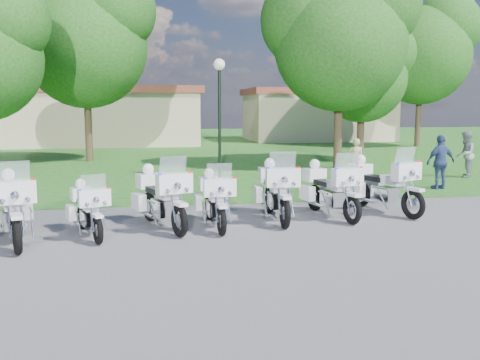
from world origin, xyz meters
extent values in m
plane|color=#5D5D62|center=(0.00, 0.00, 0.00)|extent=(100.00, 100.00, 0.00)
cube|color=#24561B|center=(0.00, 27.00, 0.00)|extent=(100.00, 48.00, 0.01)
torus|color=black|center=(-4.87, -1.46, 0.36)|extent=(0.35, 0.75, 0.74)
torus|color=black|center=(-5.42, 0.34, 0.36)|extent=(0.35, 0.75, 0.74)
cube|color=white|center=(-4.87, -1.48, 0.75)|extent=(0.33, 0.52, 0.08)
cube|color=white|center=(-4.95, -1.22, 1.16)|extent=(0.84, 0.49, 0.44)
cube|color=silver|center=(-4.97, -1.15, 1.55)|extent=(0.63, 0.31, 0.42)
sphere|color=red|center=(-4.59, -1.18, 1.37)|extent=(0.10, 0.10, 0.10)
cube|color=silver|center=(-5.15, -0.54, 0.50)|extent=(0.54, 0.70, 0.38)
cube|color=white|center=(-5.08, -0.79, 0.88)|extent=(0.51, 0.65, 0.24)
cube|color=black|center=(-5.25, -0.22, 0.86)|extent=(0.56, 0.77, 0.13)
cube|color=white|center=(-5.05, 0.28, 0.55)|extent=(0.36, 0.61, 0.40)
cube|color=white|center=(-5.43, 0.37, 1.02)|extent=(0.64, 0.58, 0.35)
sphere|color=white|center=(-5.43, 0.37, 1.31)|extent=(0.29, 0.29, 0.29)
torus|color=black|center=(-3.44, -0.94, 0.29)|extent=(0.30, 0.60, 0.60)
torus|color=black|center=(-3.92, 0.49, 0.29)|extent=(0.30, 0.60, 0.60)
cube|color=white|center=(-3.44, -0.96, 0.61)|extent=(0.28, 0.42, 0.06)
cube|color=white|center=(-3.51, -0.75, 0.93)|extent=(0.68, 0.41, 0.36)
cube|color=silver|center=(-3.52, -0.70, 1.25)|extent=(0.51, 0.26, 0.33)
sphere|color=red|center=(-3.22, -0.71, 1.10)|extent=(0.08, 0.08, 0.08)
sphere|color=#1426E5|center=(-3.76, -0.89, 1.10)|extent=(0.08, 0.08, 0.08)
cube|color=silver|center=(-3.69, -0.21, 0.40)|extent=(0.45, 0.57, 0.30)
cube|color=white|center=(-3.62, -0.41, 0.71)|extent=(0.42, 0.53, 0.20)
cube|color=black|center=(-3.77, 0.04, 0.69)|extent=(0.46, 0.62, 0.11)
cube|color=white|center=(-3.63, 0.45, 0.44)|extent=(0.30, 0.49, 0.32)
cube|color=white|center=(-4.13, 0.28, 0.44)|extent=(0.30, 0.49, 0.32)
cube|color=white|center=(-3.93, 0.52, 0.82)|extent=(0.52, 0.47, 0.28)
sphere|color=white|center=(-3.93, 0.52, 1.05)|extent=(0.23, 0.23, 0.23)
torus|color=black|center=(-1.77, -0.61, 0.36)|extent=(0.38, 0.73, 0.72)
torus|color=black|center=(-2.41, 1.12, 0.36)|extent=(0.38, 0.73, 0.72)
cube|color=white|center=(-1.77, -0.63, 0.73)|extent=(0.35, 0.51, 0.08)
cube|color=white|center=(-1.86, -0.37, 1.13)|extent=(0.82, 0.51, 0.43)
cube|color=silver|center=(-1.88, -0.31, 1.51)|extent=(0.61, 0.33, 0.41)
sphere|color=red|center=(-1.51, -0.32, 1.34)|extent=(0.10, 0.10, 0.10)
sphere|color=#1426E5|center=(-2.16, -0.55, 1.34)|extent=(0.10, 0.10, 0.10)
cube|color=silver|center=(-2.10, 0.28, 0.49)|extent=(0.55, 0.69, 0.37)
cube|color=white|center=(-2.01, 0.03, 0.86)|extent=(0.52, 0.65, 0.24)
cube|color=black|center=(-2.21, 0.58, 0.84)|extent=(0.58, 0.75, 0.13)
cube|color=white|center=(-2.05, 1.08, 0.54)|extent=(0.38, 0.59, 0.39)
cube|color=white|center=(-2.65, 0.85, 0.54)|extent=(0.38, 0.59, 0.39)
cube|color=white|center=(-2.42, 1.15, 0.99)|extent=(0.64, 0.58, 0.35)
sphere|color=white|center=(-2.42, 1.15, 1.27)|extent=(0.28, 0.28, 0.28)
torus|color=black|center=(-0.86, -0.64, 0.32)|extent=(0.16, 0.66, 0.66)
torus|color=black|center=(-0.95, 1.03, 0.32)|extent=(0.16, 0.66, 0.66)
cube|color=white|center=(-0.86, -0.66, 0.67)|extent=(0.20, 0.44, 0.07)
cube|color=white|center=(-0.88, -0.41, 1.03)|extent=(0.72, 0.27, 0.39)
cube|color=silver|center=(-0.88, -0.35, 1.37)|extent=(0.55, 0.15, 0.37)
sphere|color=red|center=(-0.56, -0.46, 1.22)|extent=(0.09, 0.09, 0.09)
sphere|color=#1426E5|center=(-1.19, -0.49, 1.22)|extent=(0.09, 0.09, 0.09)
cube|color=silver|center=(-0.91, 0.21, 0.44)|extent=(0.36, 0.57, 0.33)
cube|color=white|center=(-0.90, -0.02, 0.78)|extent=(0.34, 0.53, 0.22)
cube|color=black|center=(-0.92, 0.51, 0.76)|extent=(0.36, 0.62, 0.12)
cube|color=white|center=(-0.65, 0.89, 0.49)|extent=(0.20, 0.52, 0.35)
cube|color=white|center=(-1.23, 0.86, 0.49)|extent=(0.20, 0.52, 0.35)
cube|color=white|center=(-0.95, 1.06, 0.90)|extent=(0.49, 0.42, 0.31)
sphere|color=white|center=(-0.95, 1.06, 1.16)|extent=(0.25, 0.25, 0.25)
torus|color=black|center=(0.65, -0.22, 0.36)|extent=(0.17, 0.74, 0.74)
torus|color=black|center=(0.71, 1.65, 0.36)|extent=(0.17, 0.74, 0.74)
cube|color=white|center=(0.65, -0.24, 0.75)|extent=(0.21, 0.49, 0.08)
cube|color=white|center=(0.66, 0.04, 1.15)|extent=(0.80, 0.29, 0.44)
cube|color=silver|center=(0.66, 0.10, 1.54)|extent=(0.62, 0.15, 0.41)
sphere|color=red|center=(1.01, -0.04, 1.36)|extent=(0.10, 0.10, 0.10)
sphere|color=#1426E5|center=(0.31, -0.02, 1.36)|extent=(0.10, 0.10, 0.10)
cube|color=silver|center=(0.68, 0.74, 0.49)|extent=(0.39, 0.63, 0.37)
cube|color=white|center=(0.67, 0.48, 0.88)|extent=(0.37, 0.58, 0.24)
cube|color=black|center=(0.69, 1.07, 0.86)|extent=(0.40, 0.69, 0.13)
cube|color=white|center=(1.04, 1.48, 0.55)|extent=(0.22, 0.58, 0.40)
cube|color=white|center=(0.38, 1.50, 0.55)|extent=(0.22, 0.58, 0.40)
cube|color=white|center=(0.71, 1.68, 1.01)|extent=(0.54, 0.46, 0.35)
sphere|color=white|center=(0.71, 1.68, 1.30)|extent=(0.29, 0.29, 0.29)
torus|color=black|center=(2.34, -0.05, 0.35)|extent=(0.28, 0.72, 0.71)
torus|color=black|center=(1.96, 1.71, 0.35)|extent=(0.28, 0.72, 0.71)
cube|color=white|center=(2.34, -0.07, 0.72)|extent=(0.28, 0.50, 0.07)
cube|color=white|center=(2.29, 0.19, 1.11)|extent=(0.80, 0.41, 0.42)
cube|color=silver|center=(2.27, 0.25, 1.48)|extent=(0.61, 0.25, 0.40)
sphere|color=red|center=(2.63, 0.20, 1.31)|extent=(0.10, 0.10, 0.10)
sphere|color=#1426E5|center=(1.97, 0.06, 1.31)|extent=(0.10, 0.10, 0.10)
cube|color=silver|center=(2.15, 0.85, 0.48)|extent=(0.47, 0.65, 0.36)
cube|color=white|center=(2.20, 0.60, 0.85)|extent=(0.45, 0.61, 0.23)
cube|color=black|center=(2.08, 1.16, 0.83)|extent=(0.49, 0.72, 0.13)
cube|color=white|center=(2.31, 1.62, 0.53)|extent=(0.30, 0.58, 0.38)
cube|color=white|center=(1.69, 1.49, 0.53)|extent=(0.30, 0.58, 0.38)
cube|color=white|center=(1.96, 1.74, 0.97)|extent=(0.58, 0.52, 0.34)
sphere|color=white|center=(1.96, 1.74, 1.25)|extent=(0.28, 0.28, 0.28)
torus|color=black|center=(4.04, 0.26, 0.37)|extent=(0.40, 0.75, 0.75)
torus|color=black|center=(3.38, 2.04, 0.37)|extent=(0.40, 0.75, 0.75)
cube|color=white|center=(4.05, 0.24, 0.76)|extent=(0.36, 0.53, 0.08)
cube|color=white|center=(3.95, 0.50, 1.17)|extent=(0.85, 0.53, 0.45)
cube|color=silver|center=(3.93, 0.56, 1.56)|extent=(0.63, 0.34, 0.42)
sphere|color=red|center=(4.31, 0.56, 1.38)|extent=(0.10, 0.10, 0.10)
sphere|color=#1426E5|center=(3.64, 0.31, 1.38)|extent=(0.10, 0.10, 0.10)
cube|color=silver|center=(3.71, 1.17, 0.50)|extent=(0.57, 0.72, 0.38)
cube|color=white|center=(3.80, 0.92, 0.89)|extent=(0.54, 0.67, 0.25)
cube|color=black|center=(3.59, 1.48, 0.87)|extent=(0.60, 0.78, 0.13)
cube|color=white|center=(3.76, 2.00, 0.56)|extent=(0.39, 0.61, 0.40)
cube|color=white|center=(3.13, 1.76, 0.56)|extent=(0.39, 0.61, 0.40)
cube|color=white|center=(3.37, 2.07, 1.03)|extent=(0.66, 0.60, 0.36)
sphere|color=white|center=(3.37, 2.07, 1.32)|extent=(0.29, 0.29, 0.29)
cylinder|color=black|center=(0.29, 8.58, 2.09)|extent=(0.12, 0.12, 4.18)
sphere|color=white|center=(0.29, 8.58, 4.33)|extent=(0.44, 0.44, 0.44)
sphere|color=#164914|center=(-7.65, 10.04, 5.98)|extent=(3.37, 3.37, 3.37)
cylinder|color=#38281C|center=(-5.38, 15.83, 2.07)|extent=(0.36, 0.36, 4.14)
sphere|color=#164914|center=(-5.38, 15.83, 5.64)|extent=(6.02, 6.02, 6.02)
sphere|color=#164914|center=(-6.70, 16.30, 6.77)|extent=(4.51, 4.51, 4.51)
sphere|color=#164914|center=(-3.97, 15.45, 7.33)|extent=(4.14, 4.14, 4.14)
cylinder|color=#38281C|center=(5.91, 10.92, 1.98)|extent=(0.36, 0.36, 3.96)
sphere|color=#164914|center=(5.91, 10.92, 5.40)|extent=(5.76, 5.76, 5.76)
sphere|color=#164914|center=(4.65, 11.37, 6.48)|extent=(4.32, 4.32, 4.32)
sphere|color=#164914|center=(7.26, 10.56, 7.02)|extent=(3.96, 3.96, 3.96)
cylinder|color=#38281C|center=(8.15, 13.82, 1.52)|extent=(0.36, 0.36, 3.03)
sphere|color=#164914|center=(8.15, 13.82, 4.13)|extent=(4.41, 4.41, 4.41)
sphere|color=#164914|center=(7.19, 14.16, 4.96)|extent=(3.31, 3.31, 3.31)
sphere|color=#164914|center=(9.19, 13.54, 5.37)|extent=(3.03, 3.03, 3.03)
cylinder|color=#38281C|center=(15.58, 21.99, 2.22)|extent=(0.36, 0.36, 4.44)
sphere|color=#164914|center=(15.58, 21.99, 6.06)|extent=(6.46, 6.46, 6.46)
sphere|color=#164914|center=(14.17, 22.49, 7.27)|extent=(4.85, 4.85, 4.85)
sphere|color=#164914|center=(17.10, 21.58, 7.87)|extent=(4.44, 4.44, 4.44)
cube|color=tan|center=(-6.00, 28.00, 1.80)|extent=(14.00, 8.00, 3.60)
cube|color=brown|center=(-6.00, 28.00, 3.85)|extent=(14.56, 8.32, 0.50)
cube|color=tan|center=(11.00, 30.00, 1.80)|extent=(11.00, 7.00, 3.60)
cube|color=brown|center=(11.00, 30.00, 3.85)|extent=(11.44, 7.28, 0.50)
imported|color=tan|center=(5.17, 6.89, 0.79)|extent=(0.69, 0.60, 1.59)
imported|color=gray|center=(9.75, 7.12, 0.90)|extent=(1.08, 1.11, 1.80)
imported|color=navy|center=(7.23, 4.56, 0.91)|extent=(1.12, 0.60, 1.82)
camera|label=1|loc=(-2.35, -11.87, 2.82)|focal=40.00mm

